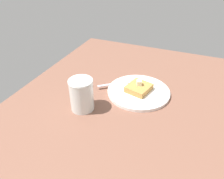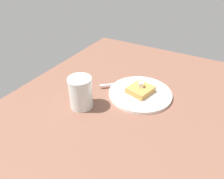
% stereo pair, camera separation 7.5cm
% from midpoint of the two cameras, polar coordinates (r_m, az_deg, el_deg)
% --- Properties ---
extents(table_surface, '(1.05, 1.05, 0.02)m').
position_cam_midpoint_polar(table_surface, '(0.73, 14.97, -7.88)').
color(table_surface, brown).
rests_on(table_surface, ground).
extents(plate, '(0.23, 0.23, 0.01)m').
position_cam_midpoint_polar(plate, '(0.81, 10.01, -1.09)').
color(plate, white).
rests_on(plate, table_surface).
extents(toast_slice_center, '(0.10, 0.09, 0.02)m').
position_cam_midpoint_polar(toast_slice_center, '(0.80, 10.12, -0.17)').
color(toast_slice_center, '#B17F3E').
rests_on(toast_slice_center, plate).
extents(butter_pat_primary, '(0.02, 0.02, 0.02)m').
position_cam_midpoint_polar(butter_pat_primary, '(0.79, 10.24, 1.18)').
color(butter_pat_primary, '#F3F0CA').
rests_on(butter_pat_primary, toast_slice_center).
extents(fork, '(0.11, 0.13, 0.00)m').
position_cam_midpoint_polar(fork, '(0.84, 5.50, 1.49)').
color(fork, silver).
rests_on(fork, plate).
extents(syrup_jar, '(0.08, 0.08, 0.11)m').
position_cam_midpoint_polar(syrup_jar, '(0.72, -5.23, -1.29)').
color(syrup_jar, '#49190B').
rests_on(syrup_jar, table_surface).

